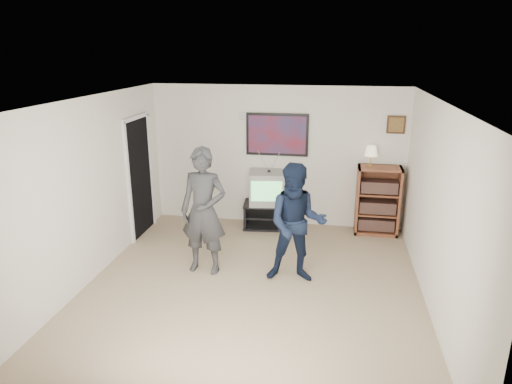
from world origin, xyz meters
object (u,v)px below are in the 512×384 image
(crt_television, at_px, (269,187))
(bookshelf, at_px, (377,200))
(person_short, at_px, (297,224))
(media_stand, at_px, (270,215))
(person_tall, at_px, (204,211))

(crt_television, xyz_separation_m, bookshelf, (1.88, 0.05, -0.15))
(crt_television, height_order, person_short, person_short)
(media_stand, relative_size, bookshelf, 0.81)
(crt_television, height_order, person_tall, person_tall)
(media_stand, xyz_separation_m, person_short, (0.64, -1.88, 0.61))
(person_short, bearing_deg, crt_television, 104.61)
(bookshelf, relative_size, person_short, 0.71)
(media_stand, xyz_separation_m, crt_television, (-0.02, 0.00, 0.52))
(bookshelf, xyz_separation_m, person_tall, (-2.55, -1.87, 0.31))
(person_tall, distance_m, person_short, 1.32)
(person_tall, relative_size, person_short, 1.09)
(bookshelf, bearing_deg, person_tall, -143.67)
(media_stand, height_order, bookshelf, bookshelf)
(person_tall, bearing_deg, crt_television, 74.52)
(bookshelf, relative_size, person_tall, 0.65)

